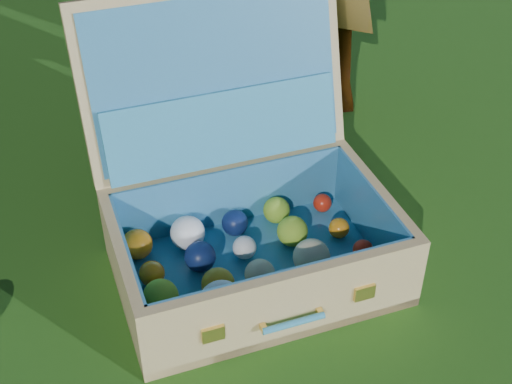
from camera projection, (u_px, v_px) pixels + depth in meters
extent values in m
plane|color=#215114|center=(215.00, 315.00, 1.47)|extent=(60.00, 60.00, 0.00)
cube|color=tan|center=(256.00, 274.00, 1.55)|extent=(0.68, 0.57, 0.02)
cube|color=tan|center=(288.00, 308.00, 1.36)|extent=(0.55, 0.22, 0.17)
cube|color=tan|center=(229.00, 197.00, 1.64)|extent=(0.55, 0.22, 0.17)
cube|color=tan|center=(124.00, 279.00, 1.42)|extent=(0.14, 0.33, 0.17)
cube|color=tan|center=(375.00, 218.00, 1.58)|extent=(0.14, 0.33, 0.17)
cube|color=teal|center=(256.00, 269.00, 1.54)|extent=(0.63, 0.51, 0.01)
cube|color=teal|center=(286.00, 299.00, 1.37)|extent=(0.51, 0.19, 0.15)
cube|color=teal|center=(230.00, 197.00, 1.62)|extent=(0.51, 0.19, 0.15)
cube|color=teal|center=(130.00, 274.00, 1.42)|extent=(0.13, 0.33, 0.15)
cube|color=teal|center=(370.00, 216.00, 1.57)|extent=(0.13, 0.33, 0.15)
cube|color=tan|center=(214.00, 77.00, 1.54)|extent=(0.60, 0.34, 0.38)
cube|color=teal|center=(216.00, 78.00, 1.52)|extent=(0.54, 0.29, 0.33)
cube|color=teal|center=(223.00, 128.00, 1.55)|extent=(0.51, 0.24, 0.16)
cube|color=#F2C659|center=(213.00, 334.00, 1.31)|extent=(0.04, 0.02, 0.03)
cube|color=#F2C659|center=(365.00, 293.00, 1.39)|extent=(0.04, 0.02, 0.03)
cylinder|color=teal|center=(294.00, 323.00, 1.35)|extent=(0.12, 0.06, 0.01)
cube|color=#F2C659|center=(264.00, 328.00, 1.34)|extent=(0.02, 0.02, 0.01)
cube|color=#F2C659|center=(320.00, 313.00, 1.37)|extent=(0.02, 0.02, 0.01)
sphere|color=#9EC830|center=(164.00, 322.00, 1.37)|extent=(0.07, 0.07, 0.07)
sphere|color=white|center=(222.00, 304.00, 1.39)|extent=(0.09, 0.09, 0.09)
sphere|color=#9EC830|center=(278.00, 298.00, 1.42)|extent=(0.06, 0.06, 0.06)
sphere|color=#9EC830|center=(325.00, 287.00, 1.44)|extent=(0.07, 0.07, 0.07)
sphere|color=#B08D17|center=(375.00, 267.00, 1.49)|extent=(0.07, 0.07, 0.07)
sphere|color=#9EC830|center=(161.00, 297.00, 1.42)|extent=(0.07, 0.07, 0.07)
sphere|color=#B08D17|center=(218.00, 284.00, 1.45)|extent=(0.07, 0.07, 0.07)
sphere|color=beige|center=(260.00, 274.00, 1.48)|extent=(0.06, 0.06, 0.06)
sphere|color=beige|center=(311.00, 257.00, 1.51)|extent=(0.08, 0.08, 0.08)
sphere|color=red|center=(363.00, 250.00, 1.55)|extent=(0.05, 0.05, 0.05)
sphere|color=orange|center=(152.00, 274.00, 1.48)|extent=(0.05, 0.05, 0.05)
sphere|color=#0E1D49|center=(200.00, 257.00, 1.52)|extent=(0.07, 0.07, 0.07)
sphere|color=white|center=(245.00, 247.00, 1.55)|extent=(0.05, 0.05, 0.05)
sphere|color=#9EC830|center=(292.00, 231.00, 1.58)|extent=(0.07, 0.07, 0.07)
sphere|color=orange|center=(339.00, 228.00, 1.61)|extent=(0.05, 0.05, 0.05)
sphere|color=orange|center=(137.00, 244.00, 1.55)|extent=(0.07, 0.07, 0.07)
sphere|color=white|center=(188.00, 233.00, 1.57)|extent=(0.08, 0.08, 0.08)
sphere|color=#0E1D49|center=(235.00, 223.00, 1.61)|extent=(0.06, 0.06, 0.06)
sphere|color=#9EC830|center=(277.00, 210.00, 1.65)|extent=(0.06, 0.06, 0.06)
sphere|color=red|center=(322.00, 203.00, 1.68)|extent=(0.04, 0.04, 0.04)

